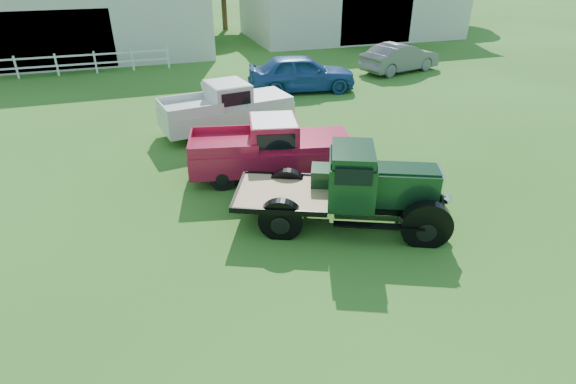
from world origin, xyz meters
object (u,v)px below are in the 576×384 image
object	(u,v)px
vintage_flatbed	(347,187)
red_pickup	(270,148)
misc_car_blue	(301,73)
misc_car_grey	(400,58)
white_pickup	(226,108)

from	to	relation	value
vintage_flatbed	red_pickup	size ratio (longest dim) A/B	1.04
misc_car_blue	red_pickup	bearing A→B (deg)	163.54
misc_car_blue	misc_car_grey	xyz separation A→B (m)	(6.66, 1.95, -0.10)
red_pickup	white_pickup	distance (m)	4.19
vintage_flatbed	misc_car_grey	world-z (taller)	vintage_flatbed
vintage_flatbed	misc_car_grey	bearing A→B (deg)	78.31
misc_car_grey	misc_car_blue	bearing A→B (deg)	91.36
white_pickup	misc_car_blue	size ratio (longest dim) A/B	0.97
white_pickup	misc_car_blue	distance (m)	6.42
red_pickup	misc_car_grey	world-z (taller)	red_pickup
vintage_flatbed	misc_car_blue	size ratio (longest dim) A/B	1.00
white_pickup	vintage_flatbed	bearing A→B (deg)	-87.46
misc_car_blue	misc_car_grey	size ratio (longest dim) A/B	1.09
misc_car_grey	red_pickup	bearing A→B (deg)	119.46
misc_car_blue	vintage_flatbed	bearing A→B (deg)	174.38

